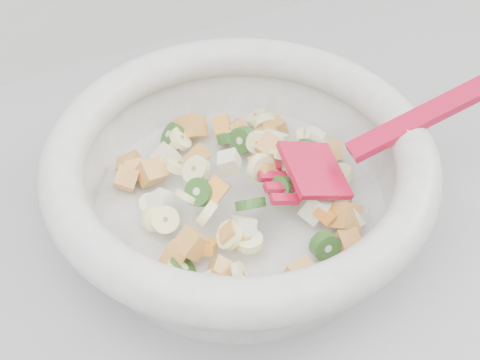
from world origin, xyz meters
name	(u,v)px	position (x,y,z in m)	size (l,w,h in m)	color
mixing_bowl	(241,174)	(-0.09, 1.42, 0.95)	(0.47, 0.35, 0.14)	white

